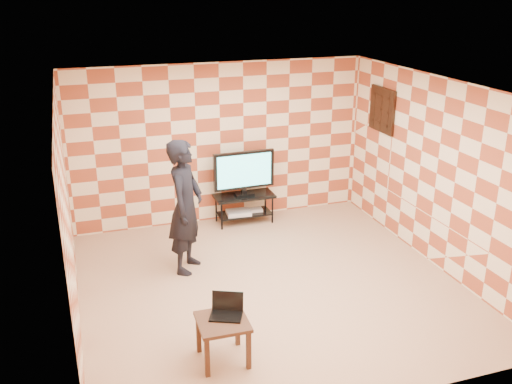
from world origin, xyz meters
TOP-DOWN VIEW (x-y plane):
  - floor at (0.00, 0.00)m, footprint 5.00×5.00m
  - wall_back at (0.00, 2.50)m, footprint 5.00×0.02m
  - wall_front at (0.00, -2.50)m, footprint 5.00×0.02m
  - wall_left at (-2.50, 0.00)m, footprint 0.02×5.00m
  - wall_right at (2.50, 0.00)m, footprint 0.02×5.00m
  - ceiling at (0.00, 0.00)m, footprint 5.00×5.00m
  - wall_art at (2.47, 1.55)m, footprint 0.04×0.72m
  - tv_stand at (0.32, 2.20)m, footprint 1.02×0.46m
  - tv at (0.32, 2.19)m, footprint 1.05×0.21m
  - dvd_player at (0.20, 2.16)m, footprint 0.43×0.32m
  - game_console at (0.53, 2.20)m, footprint 0.22×0.17m
  - side_table at (-1.03, -1.38)m, footprint 0.55×0.55m
  - laptop at (-0.96, -1.28)m, footprint 0.43×0.39m
  - person at (-0.95, 0.84)m, footprint 0.75×0.84m

SIDE VIEW (x-z plane):
  - floor at x=0.00m, z-range 0.00..0.00m
  - game_console at x=0.53m, z-range 0.17..0.22m
  - dvd_player at x=0.20m, z-range 0.17..0.24m
  - tv_stand at x=0.32m, z-range 0.12..0.62m
  - side_table at x=-1.03m, z-range 0.16..0.66m
  - laptop at x=-0.96m, z-range 0.44..0.67m
  - tv at x=0.32m, z-range 0.54..1.30m
  - person at x=-0.95m, z-range 0.00..1.92m
  - wall_back at x=0.00m, z-range 0.00..2.70m
  - wall_front at x=0.00m, z-range 0.00..2.70m
  - wall_left at x=-2.50m, z-range 0.00..2.70m
  - wall_right at x=2.50m, z-range 0.00..2.70m
  - wall_art at x=2.47m, z-range 1.59..2.31m
  - ceiling at x=0.00m, z-range 2.69..2.71m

